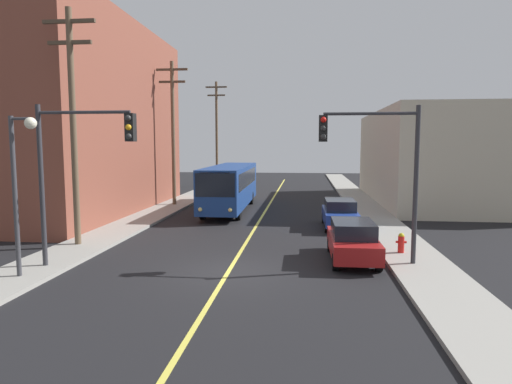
# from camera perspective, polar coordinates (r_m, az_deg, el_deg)

# --- Properties ---
(ground_plane) EXTENTS (120.00, 120.00, 0.00)m
(ground_plane) POSITION_cam_1_polar(r_m,az_deg,el_deg) (16.80, -3.56, -10.15)
(ground_plane) COLOR black
(sidewalk_left) EXTENTS (2.50, 90.00, 0.15)m
(sidewalk_left) POSITION_cam_1_polar(r_m,az_deg,el_deg) (28.15, -14.72, -3.60)
(sidewalk_left) COLOR gray
(sidewalk_left) RESTS_ON ground
(sidewalk_right) EXTENTS (2.50, 90.00, 0.15)m
(sidewalk_right) POSITION_cam_1_polar(r_m,az_deg,el_deg) (26.67, 15.87, -4.15)
(sidewalk_right) COLOR gray
(sidewalk_right) RESTS_ON ground
(lane_stripe_center) EXTENTS (0.16, 60.00, 0.01)m
(lane_stripe_center) POSITION_cam_1_polar(r_m,az_deg,el_deg) (31.37, 1.13, -2.56)
(lane_stripe_center) COLOR #D8CC4C
(lane_stripe_center) RESTS_ON ground
(building_left_brick) EXTENTS (10.00, 19.43, 12.95)m
(building_left_brick) POSITION_cam_1_polar(r_m,az_deg,el_deg) (33.82, -22.75, 8.60)
(building_left_brick) COLOR brown
(building_left_brick) RESTS_ON ground
(building_right_warehouse) EXTENTS (12.00, 19.41, 7.41)m
(building_right_warehouse) POSITION_cam_1_polar(r_m,az_deg,el_deg) (39.69, 23.51, 4.10)
(building_right_warehouse) COLOR beige
(building_right_warehouse) RESTS_ON ground
(city_bus) EXTENTS (2.74, 12.19, 3.20)m
(city_bus) POSITION_cam_1_polar(r_m,az_deg,el_deg) (32.07, -3.28, 0.88)
(city_bus) COLOR navy
(city_bus) RESTS_ON ground
(parked_car_red) EXTENTS (1.85, 4.41, 1.62)m
(parked_car_red) POSITION_cam_1_polar(r_m,az_deg,el_deg) (18.57, 12.24, -6.03)
(parked_car_red) COLOR maroon
(parked_car_red) RESTS_ON ground
(parked_car_blue) EXTENTS (1.86, 4.42, 1.62)m
(parked_car_blue) POSITION_cam_1_polar(r_m,az_deg,el_deg) (25.74, 10.64, -2.66)
(parked_car_blue) COLOR navy
(parked_car_blue) RESTS_ON ground
(utility_pole_near) EXTENTS (2.40, 0.28, 10.51)m
(utility_pole_near) POSITION_cam_1_polar(r_m,az_deg,el_deg) (21.81, -22.34, 8.83)
(utility_pole_near) COLOR brown
(utility_pole_near) RESTS_ON sidewalk_left
(utility_pole_mid) EXTENTS (2.40, 0.28, 10.74)m
(utility_pole_mid) POSITION_cam_1_polar(r_m,az_deg,el_deg) (34.64, -10.55, 8.15)
(utility_pole_mid) COLOR brown
(utility_pole_mid) RESTS_ON sidewalk_left
(utility_pole_far) EXTENTS (2.40, 0.28, 11.57)m
(utility_pole_far) POSITION_cam_1_polar(r_m,az_deg,el_deg) (50.90, -5.04, 7.99)
(utility_pole_far) COLOR brown
(utility_pole_far) RESTS_ON sidewalk_left
(traffic_signal_left_corner) EXTENTS (3.75, 0.48, 6.00)m
(traffic_signal_left_corner) POSITION_cam_1_polar(r_m,az_deg,el_deg) (17.56, -21.61, 4.39)
(traffic_signal_left_corner) COLOR #2D2D33
(traffic_signal_left_corner) RESTS_ON sidewalk_left
(traffic_signal_right_corner) EXTENTS (3.75, 0.48, 6.00)m
(traffic_signal_right_corner) POSITION_cam_1_polar(r_m,az_deg,el_deg) (17.53, 14.95, 4.61)
(traffic_signal_right_corner) COLOR #2D2D33
(traffic_signal_right_corner) RESTS_ON sidewalk_right
(street_lamp_left) EXTENTS (0.98, 0.40, 5.50)m
(street_lamp_left) POSITION_cam_1_polar(r_m,az_deg,el_deg) (17.12, -27.91, 2.20)
(street_lamp_left) COLOR #38383D
(street_lamp_left) RESTS_ON sidewalk_left
(fire_hydrant) EXTENTS (0.44, 0.26, 0.84)m
(fire_hydrant) POSITION_cam_1_polar(r_m,az_deg,el_deg) (19.91, 18.03, -6.14)
(fire_hydrant) COLOR red
(fire_hydrant) RESTS_ON sidewalk_right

